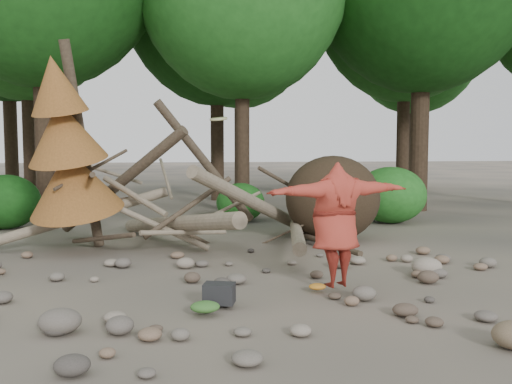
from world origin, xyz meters
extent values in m
plane|color=#514C44|center=(0.00, 0.00, 0.00)|extent=(120.00, 120.00, 0.00)
ellipsoid|color=#332619|center=(2.60, 4.30, 0.99)|extent=(2.20, 1.87, 1.98)
cylinder|color=gray|center=(-1.00, 3.70, 0.55)|extent=(2.61, 5.11, 1.08)
cylinder|color=gray|center=(0.80, 4.20, 0.90)|extent=(3.18, 3.71, 1.90)
cylinder|color=brown|center=(-2.20, 4.60, 1.40)|extent=(3.08, 1.91, 2.49)
cylinder|color=gray|center=(1.60, 3.50, 0.35)|extent=(1.13, 4.98, 0.43)
cylinder|color=brown|center=(-0.30, 4.80, 1.80)|extent=(2.39, 1.03, 2.89)
cylinder|color=gray|center=(-3.00, 4.00, 0.70)|extent=(3.71, 0.86, 1.20)
cylinder|color=#4C3F30|center=(-2.50, 3.50, 0.30)|extent=(1.52, 1.70, 0.49)
cylinder|color=gray|center=(0.20, 4.40, 0.80)|extent=(1.57, 0.85, 0.69)
cylinder|color=#4C3F30|center=(1.80, 4.90, 1.20)|extent=(1.92, 1.25, 1.10)
cylinder|color=gray|center=(-1.20, 4.20, 1.50)|extent=(0.37, 1.42, 0.85)
cylinder|color=#4C3F30|center=(2.20, 3.20, 0.15)|extent=(0.79, 2.54, 0.12)
cylinder|color=gray|center=(-0.80, 3.10, 0.45)|extent=(1.78, 1.11, 0.29)
cylinder|color=#4C3F30|center=(-2.90, 3.80, 2.20)|extent=(0.67, 1.13, 4.35)
cone|color=brown|center=(-3.06, 3.49, 1.50)|extent=(2.06, 2.13, 1.86)
cone|color=brown|center=(-3.16, 3.28, 2.50)|extent=(1.71, 1.78, 1.65)
cone|color=brown|center=(-3.26, 3.09, 3.40)|extent=(1.23, 1.30, 1.41)
cylinder|color=#38281C|center=(-5.00, 9.50, 4.48)|extent=(0.56, 0.56, 8.96)
cylinder|color=#38281C|center=(1.00, 9.20, 3.57)|extent=(0.44, 0.44, 7.14)
cylinder|color=#38281C|center=(7.00, 9.80, 4.72)|extent=(0.60, 0.60, 9.45)
cylinder|color=#38281C|center=(-6.50, 13.50, 3.78)|extent=(0.42, 0.42, 7.56)
cylinder|color=#38281C|center=(0.50, 14.20, 4.27)|extent=(0.52, 0.52, 8.54)
cylinder|color=#38281C|center=(8.00, 13.80, 4.06)|extent=(0.50, 0.50, 8.12)
cylinder|color=#38281C|center=(-9.00, 20.00, 4.83)|extent=(0.62, 0.62, 9.66)
cylinder|color=#38281C|center=(2.00, 20.50, 4.38)|extent=(0.54, 0.54, 8.75)
ellipsoid|color=#277223|center=(2.00, 20.50, 9.00)|extent=(8.00, 8.00, 10.00)
cylinder|color=#38281C|center=(11.00, 20.00, 3.92)|extent=(0.46, 0.46, 7.84)
ellipsoid|color=#1E601C|center=(11.00, 20.00, 8.06)|extent=(7.17, 7.17, 8.60)
ellipsoid|color=#164C14|center=(-5.50, 7.20, 0.72)|extent=(1.80, 1.80, 1.44)
ellipsoid|color=#1E601C|center=(0.80, 7.80, 0.56)|extent=(1.40, 1.40, 1.12)
ellipsoid|color=#277223|center=(5.00, 7.00, 0.80)|extent=(2.00, 2.00, 1.60)
imported|color=#A53125|center=(1.49, -0.11, 1.03)|extent=(2.42, 1.16, 1.90)
cylinder|color=tan|center=(-0.32, -0.66, 2.59)|extent=(0.32, 0.32, 0.08)
cube|color=black|center=(-0.33, -0.78, 0.14)|extent=(0.48, 0.38, 0.28)
ellipsoid|color=#376829|center=(-0.54, -1.14, 0.07)|extent=(0.39, 0.32, 0.15)
ellipsoid|color=#C07821|center=(1.19, -0.19, 0.05)|extent=(0.26, 0.22, 0.10)
ellipsoid|color=#635C53|center=(-2.28, -1.62, 0.15)|extent=(0.51, 0.46, 0.30)
ellipsoid|color=gray|center=(3.31, 0.70, 0.16)|extent=(0.52, 0.47, 0.31)
camera|label=1|loc=(-0.78, -8.47, 2.26)|focal=40.00mm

